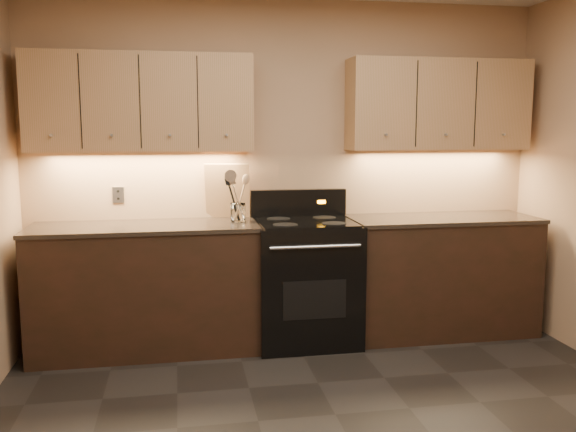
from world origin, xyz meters
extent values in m
cube|color=tan|center=(0.00, 2.00, 1.30)|extent=(4.00, 0.04, 2.60)
cube|color=black|center=(-1.10, 1.70, 0.45)|extent=(1.60, 0.60, 0.90)
cube|color=#382D24|center=(-1.10, 1.70, 0.92)|extent=(1.62, 0.62, 0.03)
cube|color=black|center=(1.18, 1.70, 0.45)|extent=(1.44, 0.60, 0.90)
cube|color=#382D24|center=(1.18, 1.70, 0.92)|extent=(1.46, 0.62, 0.03)
cube|color=black|center=(0.08, 1.68, 0.46)|extent=(0.76, 0.65, 0.92)
cube|color=black|center=(0.08, 1.68, 0.93)|extent=(0.70, 0.60, 0.01)
cube|color=black|center=(0.08, 1.96, 1.03)|extent=(0.76, 0.07, 0.22)
cube|color=orange|center=(0.26, 1.92, 1.04)|extent=(0.06, 0.00, 0.03)
cylinder|color=silver|center=(0.08, 1.34, 0.80)|extent=(0.65, 0.02, 0.02)
cube|color=black|center=(0.08, 1.35, 0.41)|extent=(0.46, 0.00, 0.28)
cylinder|color=black|center=(-0.10, 1.53, 0.93)|extent=(0.18, 0.18, 0.00)
cylinder|color=black|center=(0.26, 1.53, 0.93)|extent=(0.18, 0.18, 0.00)
cylinder|color=black|center=(-0.10, 1.82, 0.93)|extent=(0.18, 0.18, 0.00)
cylinder|color=black|center=(0.26, 1.82, 0.93)|extent=(0.18, 0.18, 0.00)
cube|color=#AF7E57|center=(-1.10, 1.85, 1.80)|extent=(1.60, 0.30, 0.70)
cube|color=#AF7E57|center=(1.18, 1.85, 1.80)|extent=(1.44, 0.30, 0.70)
cube|color=#B2B5BA|center=(-1.30, 1.99, 1.12)|extent=(0.08, 0.01, 0.12)
cylinder|color=white|center=(-0.42, 1.74, 1.00)|extent=(0.15, 0.15, 0.14)
cylinder|color=white|center=(-0.42, 1.74, 0.94)|extent=(0.11, 0.11, 0.02)
cube|color=tan|center=(-0.48, 1.94, 1.14)|extent=(0.36, 0.17, 0.42)
camera|label=1|loc=(-0.85, -2.73, 1.62)|focal=38.00mm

